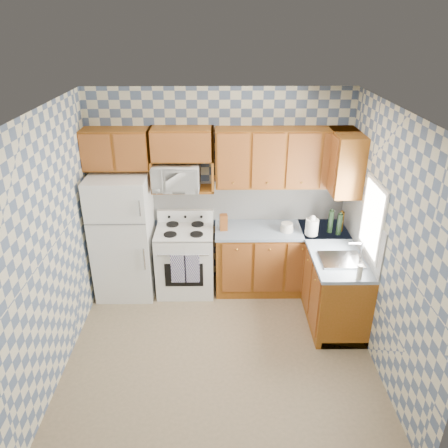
{
  "coord_description": "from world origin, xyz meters",
  "views": [
    {
      "loc": [
        -0.0,
        -3.89,
        3.47
      ],
      "look_at": [
        0.05,
        0.75,
        1.25
      ],
      "focal_mm": 35.0,
      "sensor_mm": 36.0,
      "label": 1
    }
  ],
  "objects_px": {
    "stove_body": "(186,260)",
    "electric_kettle": "(312,227)",
    "microwave": "(176,177)",
    "refrigerator": "(123,236)"
  },
  "relations": [
    {
      "from": "refrigerator",
      "to": "microwave",
      "type": "xyz_separation_m",
      "value": [
        0.73,
        0.13,
        0.77
      ]
    },
    {
      "from": "refrigerator",
      "to": "microwave",
      "type": "relative_size",
      "value": 2.83
    },
    {
      "from": "refrigerator",
      "to": "stove_body",
      "type": "relative_size",
      "value": 1.87
    },
    {
      "from": "electric_kettle",
      "to": "microwave",
      "type": "bearing_deg",
      "value": 171.5
    },
    {
      "from": "microwave",
      "to": "electric_kettle",
      "type": "xyz_separation_m",
      "value": [
        1.73,
        -0.26,
        -0.59
      ]
    },
    {
      "from": "refrigerator",
      "to": "electric_kettle",
      "type": "bearing_deg",
      "value": -3.08
    },
    {
      "from": "stove_body",
      "to": "microwave",
      "type": "bearing_deg",
      "value": 128.2
    },
    {
      "from": "stove_body",
      "to": "electric_kettle",
      "type": "bearing_deg",
      "value": -5.44
    },
    {
      "from": "microwave",
      "to": "refrigerator",
      "type": "bearing_deg",
      "value": -168.18
    },
    {
      "from": "stove_body",
      "to": "electric_kettle",
      "type": "xyz_separation_m",
      "value": [
        1.65,
        -0.16,
        0.58
      ]
    }
  ]
}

